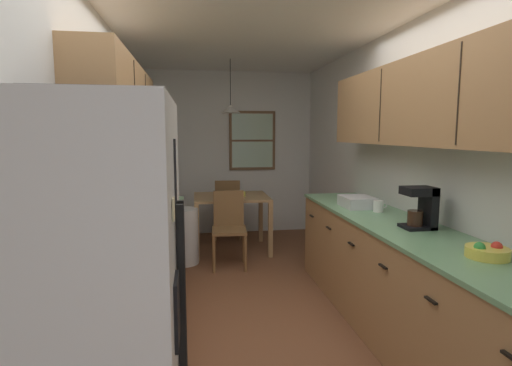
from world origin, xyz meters
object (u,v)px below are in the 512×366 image
at_px(stove_range, 117,342).
at_px(dining_table, 231,204).
at_px(mug_by_coffeemaker, 379,206).
at_px(table_serving_bowl, 239,194).
at_px(refrigerator, 82,343).
at_px(dining_chair_near, 229,225).
at_px(trash_bin, 184,236).
at_px(storage_canister, 130,222).
at_px(dining_chair_far, 227,206).
at_px(fruit_bowl, 487,251).
at_px(microwave_over_range, 83,127).
at_px(dish_rack, 358,202).
at_px(coffee_maker, 422,207).

distance_m(stove_range, dining_table, 3.30).
height_order(mug_by_coffeemaker, table_serving_bowl, mug_by_coffeemaker).
relative_size(refrigerator, dining_chair_near, 1.90).
relative_size(trash_bin, table_serving_bowl, 3.80).
bearing_deg(mug_by_coffeemaker, storage_canister, -166.16).
distance_m(dining_chair_far, fruit_bowl, 4.15).
distance_m(dining_chair_near, table_serving_bowl, 0.67).
relative_size(stove_range, microwave_over_range, 1.92).
bearing_deg(microwave_over_range, table_serving_bowl, 70.17).
bearing_deg(mug_by_coffeemaker, refrigerator, -137.30).
height_order(dining_chair_near, storage_canister, storage_canister).
xyz_separation_m(dining_table, dining_chair_near, (-0.09, -0.62, -0.14)).
bearing_deg(stove_range, refrigerator, -87.54).
xyz_separation_m(refrigerator, stove_range, (-0.03, 0.71, -0.39)).
height_order(stove_range, dish_rack, stove_range).
relative_size(dining_chair_far, trash_bin, 1.31).
bearing_deg(dining_table, stove_range, -106.11).
bearing_deg(table_serving_bowl, storage_canister, -112.30).
height_order(microwave_over_range, dining_chair_near, microwave_over_range).
bearing_deg(table_serving_bowl, dining_chair_near, -107.71).
bearing_deg(dining_table, trash_bin, -142.88).
bearing_deg(trash_bin, mug_by_coffeemaker, -41.62).
distance_m(dining_chair_near, coffee_maker, 2.44).
xyz_separation_m(stove_range, dining_chair_near, (0.83, 2.55, 0.03)).
xyz_separation_m(coffee_maker, fruit_bowl, (-0.02, -0.70, -0.13)).
bearing_deg(refrigerator, table_serving_bowl, 75.63).
height_order(microwave_over_range, dining_chair_far, microwave_over_range).
distance_m(dining_table, dish_rack, 2.07).
height_order(dining_table, mug_by_coffeemaker, mug_by_coffeemaker).
distance_m(stove_range, trash_bin, 2.72).
distance_m(refrigerator, fruit_bowl, 2.09).
relative_size(mug_by_coffeemaker, table_serving_bowl, 0.69).
xyz_separation_m(dining_table, dish_rack, (1.04, -1.77, 0.31)).
bearing_deg(refrigerator, fruit_bowl, 14.84).
relative_size(microwave_over_range, dish_rack, 1.68).
height_order(dining_chair_far, storage_canister, storage_canister).
xyz_separation_m(dining_table, storage_canister, (-0.92, -2.53, 0.35)).
relative_size(refrigerator, dish_rack, 5.04).
height_order(microwave_over_range, dish_rack, microwave_over_range).
xyz_separation_m(refrigerator, coffee_maker, (2.04, 1.24, 0.20)).
relative_size(coffee_maker, mug_by_coffeemaker, 2.48).
height_order(dining_chair_near, dining_chair_far, same).
xyz_separation_m(dining_chair_far, mug_by_coffeemaker, (1.13, -2.64, 0.45)).
distance_m(refrigerator, trash_bin, 3.46).
height_order(coffee_maker, table_serving_bowl, coffee_maker).
xyz_separation_m(dining_chair_near, dining_chair_far, (0.08, 1.24, 0.00)).
bearing_deg(trash_bin, coffee_maker, -50.68).
bearing_deg(storage_canister, mug_by_coffeemaker, 13.84).
xyz_separation_m(stove_range, trash_bin, (0.29, 2.70, -0.13)).
relative_size(microwave_over_range, trash_bin, 0.84).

